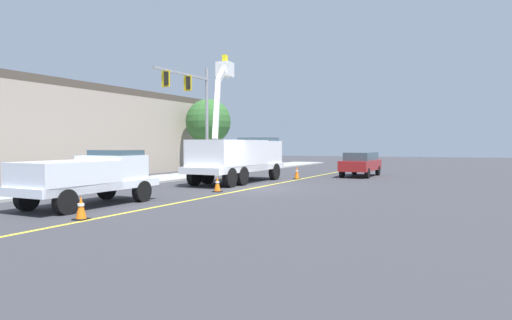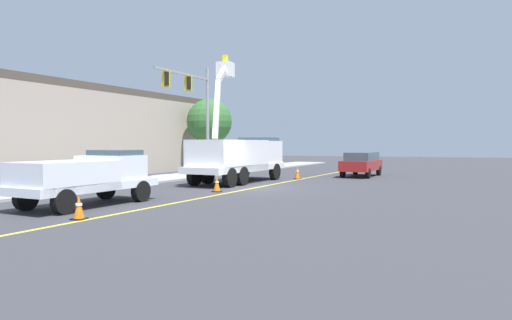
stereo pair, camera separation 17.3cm
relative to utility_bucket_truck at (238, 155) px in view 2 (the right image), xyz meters
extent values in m
plane|color=#38383D|center=(-3.11, -2.08, -1.63)|extent=(120.00, 120.00, 0.00)
cube|color=#9E9E99|center=(-2.11, 5.83, -1.57)|extent=(59.98, 11.10, 0.12)
cube|color=yellow|center=(-3.11, -2.08, -1.63)|extent=(49.63, 6.43, 0.01)
cube|color=white|center=(-0.19, -0.01, -0.73)|extent=(8.45, 3.51, 0.36)
cube|color=white|center=(2.41, -0.34, 0.04)|extent=(2.90, 2.66, 1.60)
cube|color=#384C56|center=(2.61, -0.36, 0.74)|extent=(2.05, 2.31, 0.64)
cube|color=white|center=(-1.17, 0.12, -0.01)|extent=(5.52, 3.14, 1.80)
cube|color=white|center=(-2.02, 0.47, 2.61)|extent=(1.56, 0.68, 3.45)
cube|color=white|center=(-0.11, 1.00, 4.87)|extent=(2.75, 1.01, 1.42)
cube|color=white|center=(1.17, 1.35, 5.30)|extent=(0.90, 0.90, 0.90)
cube|color=yellow|center=(1.17, 1.35, 5.90)|extent=(0.36, 0.24, 0.60)
cylinder|color=black|center=(2.80, 0.75, -1.11)|extent=(1.07, 0.47, 1.04)
cylinder|color=black|center=(2.51, -1.48, -1.11)|extent=(1.07, 0.47, 1.04)
cylinder|color=black|center=(-1.52, 1.29, -1.11)|extent=(1.07, 0.47, 1.04)
cylinder|color=black|center=(-1.80, -0.94, -1.11)|extent=(1.07, 0.47, 1.04)
cylinder|color=black|center=(-2.82, 1.46, -1.11)|extent=(1.07, 0.47, 1.04)
cylinder|color=black|center=(-3.10, -0.77, -1.11)|extent=(1.07, 0.47, 1.04)
cube|color=white|center=(-11.40, 1.41, -0.88)|extent=(5.82, 2.79, 0.30)
cube|color=white|center=(-10.18, 1.25, -0.33)|extent=(2.24, 2.17, 1.10)
cube|color=#384C56|center=(-9.98, 1.23, 0.15)|extent=(1.55, 1.92, 0.56)
cube|color=white|center=(-12.40, 1.54, -0.48)|extent=(3.60, 2.50, 1.10)
cylinder|color=black|center=(-9.45, 2.11, -1.21)|extent=(0.87, 0.40, 0.84)
cylinder|color=black|center=(-9.69, 0.24, -1.21)|extent=(0.87, 0.40, 0.84)
cylinder|color=black|center=(-13.12, 2.58, -1.21)|extent=(0.87, 0.40, 0.84)
cylinder|color=black|center=(-13.35, 0.70, -1.21)|extent=(0.87, 0.40, 0.84)
cube|color=maroon|center=(7.33, -6.31, -0.84)|extent=(5.00, 2.49, 0.70)
cube|color=#384C56|center=(7.48, -6.33, -0.24)|extent=(3.64, 2.09, 0.60)
cylinder|color=black|center=(5.61, -6.95, -1.29)|extent=(0.70, 0.32, 0.68)
cylinder|color=black|center=(5.82, -5.25, -1.29)|extent=(0.70, 0.32, 0.68)
cylinder|color=black|center=(8.84, -7.36, -1.29)|extent=(0.70, 0.32, 0.68)
cylinder|color=black|center=(9.06, -5.66, -1.29)|extent=(0.70, 0.32, 0.68)
cube|color=black|center=(-13.97, -0.45, -1.61)|extent=(0.40, 0.40, 0.04)
cone|color=orange|center=(-13.97, -0.45, -1.24)|extent=(0.32, 0.32, 0.70)
cylinder|color=white|center=(-13.97, -0.45, -1.17)|extent=(0.20, 0.20, 0.08)
cube|color=black|center=(-5.30, -1.05, -1.61)|extent=(0.40, 0.40, 0.04)
cone|color=orange|center=(-5.30, -1.05, -1.24)|extent=(0.32, 0.32, 0.71)
cylinder|color=white|center=(-5.30, -1.05, -1.17)|extent=(0.20, 0.20, 0.08)
cube|color=black|center=(3.52, -2.69, -1.61)|extent=(0.40, 0.40, 0.04)
cone|color=orange|center=(3.52, -2.69, -1.18)|extent=(0.32, 0.32, 0.82)
cylinder|color=white|center=(3.52, -2.69, -1.10)|extent=(0.20, 0.20, 0.08)
cylinder|color=gray|center=(4.13, 4.04, 2.18)|extent=(0.22, 0.22, 7.63)
cube|color=gray|center=(1.26, 4.40, 5.22)|extent=(5.75, 0.88, 0.16)
cube|color=gold|center=(1.84, 4.33, 4.67)|extent=(0.19, 0.57, 1.00)
cube|color=black|center=(1.82, 4.23, 4.67)|extent=(0.24, 0.34, 0.84)
cube|color=gold|center=(-0.46, 4.62, 4.67)|extent=(0.19, 0.57, 1.00)
cube|color=black|center=(-0.47, 4.52, 4.67)|extent=(0.24, 0.34, 0.84)
cube|color=#A89989|center=(0.87, 14.29, 1.26)|extent=(25.34, 12.01, 5.79)
cube|color=#4C4238|center=(0.87, 14.29, 4.40)|extent=(25.34, 12.01, 0.50)
cylinder|color=brown|center=(9.30, 6.41, -0.22)|extent=(0.32, 0.32, 2.82)
sphere|color=#33662D|center=(9.30, 6.41, 2.51)|extent=(3.76, 3.76, 3.76)
camera|label=1|loc=(-25.17, -10.10, 0.70)|focal=32.00mm
camera|label=2|loc=(-25.11, -10.27, 0.70)|focal=32.00mm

